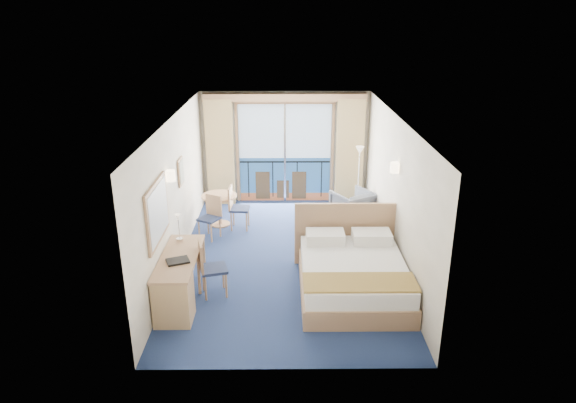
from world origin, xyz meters
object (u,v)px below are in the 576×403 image
at_px(table_chair_a, 236,205).
at_px(table_chair_b, 211,214).
at_px(floor_lamp, 359,162).
at_px(desk_chair, 208,265).
at_px(round_table, 219,202).
at_px(nightstand, 376,240).
at_px(armchair, 353,207).
at_px(desk, 175,291).
at_px(bed, 352,273).

height_order(table_chair_a, table_chair_b, table_chair_a).
distance_m(floor_lamp, desk_chair, 5.03).
height_order(floor_lamp, table_chair_b, floor_lamp).
bearing_deg(round_table, table_chair_a, -28.14).
xyz_separation_m(nightstand, table_chair_a, (-2.81, 1.33, 0.23)).
height_order(armchair, desk_chair, desk_chair).
bearing_deg(floor_lamp, desk_chair, -126.90).
relative_size(table_chair_a, table_chair_b, 1.06).
height_order(armchair, table_chair_a, table_chair_a).
relative_size(desk, table_chair_b, 1.90).
bearing_deg(table_chair_a, desk_chair, 179.17).
relative_size(armchair, round_table, 1.04).
height_order(nightstand, desk, desk).
relative_size(floor_lamp, table_chair_b, 1.70).
bearing_deg(table_chair_a, floor_lamp, -63.57).
bearing_deg(table_chair_b, table_chair_a, 71.82).
xyz_separation_m(desk_chair, table_chair_a, (0.20, 2.80, -0.01)).
bearing_deg(floor_lamp, table_chair_b, -153.38).
xyz_separation_m(nightstand, floor_lamp, (-0.01, 2.53, 0.85)).
bearing_deg(table_chair_b, floor_lamp, 55.21).
bearing_deg(desk_chair, armchair, -55.82).
distance_m(nightstand, floor_lamp, 2.67).
height_order(nightstand, floor_lamp, floor_lamp).
bearing_deg(armchair, nightstand, 68.54).
bearing_deg(table_chair_a, armchair, -79.34).
height_order(round_table, table_chair_b, table_chair_b).
height_order(desk, desk_chair, desk_chair).
bearing_deg(armchair, table_chair_a, -22.38).
distance_m(bed, nightstand, 1.51).
bearing_deg(nightstand, table_chair_b, 164.78).
xyz_separation_m(nightstand, table_chair_b, (-3.28, 0.89, 0.20)).
distance_m(nightstand, desk, 4.04).
height_order(floor_lamp, round_table, floor_lamp).
bearing_deg(table_chair_a, round_table, 65.15).
height_order(desk, table_chair_a, table_chair_a).
bearing_deg(floor_lamp, bed, -99.01).
xyz_separation_m(round_table, table_chair_a, (0.37, -0.20, 0.01)).
height_order(nightstand, desk_chair, desk_chair).
bearing_deg(nightstand, round_table, 154.27).
xyz_separation_m(bed, table_chair_b, (-2.65, 2.26, 0.17)).
relative_size(floor_lamp, table_chair_a, 1.60).
height_order(armchair, table_chair_b, table_chair_b).
bearing_deg(desk_chair, bed, -102.12).
height_order(bed, round_table, bed).
bearing_deg(nightstand, floor_lamp, 90.31).
distance_m(armchair, round_table, 2.95).
bearing_deg(desk_chair, nightstand, -78.41).
distance_m(armchair, desk_chair, 4.18).
bearing_deg(table_chair_a, desk, 172.84).
distance_m(armchair, floor_lamp, 1.19).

